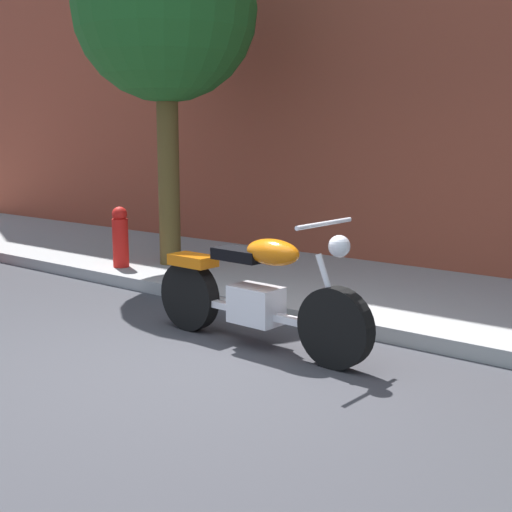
# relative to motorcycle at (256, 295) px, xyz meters

# --- Properties ---
(ground_plane) EXTENTS (60.00, 60.00, 0.00)m
(ground_plane) POSITION_rel_motorcycle_xyz_m (0.02, -0.69, -0.46)
(ground_plane) COLOR #38383D
(sidewalk) EXTENTS (20.88, 2.73, 0.14)m
(sidewalk) POSITION_rel_motorcycle_xyz_m (0.02, 2.15, -0.39)
(sidewalk) COLOR #969696
(sidewalk) RESTS_ON ground
(motorcycle) EXTENTS (2.27, 0.70, 1.14)m
(motorcycle) POSITION_rel_motorcycle_xyz_m (0.00, 0.00, 0.00)
(motorcycle) COLOR black
(motorcycle) RESTS_ON ground
(street_tree) EXTENTS (2.27, 2.27, 4.44)m
(street_tree) POSITION_rel_motorcycle_xyz_m (-2.79, 1.72, 2.82)
(street_tree) COLOR brown
(street_tree) RESTS_ON ground
(fire_hydrant) EXTENTS (0.20, 0.20, 0.91)m
(fire_hydrant) POSITION_rel_motorcycle_xyz_m (-3.12, 1.17, -0.00)
(fire_hydrant) COLOR red
(fire_hydrant) RESTS_ON ground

